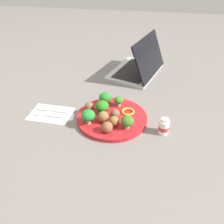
{
  "coord_description": "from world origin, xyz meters",
  "views": [
    {
      "loc": [
        -0.13,
        0.72,
        0.56
      ],
      "look_at": [
        0.0,
        0.0,
        0.04
      ],
      "focal_mm": 36.76,
      "sensor_mm": 36.0,
      "label": 1
    }
  ],
  "objects_px": {
    "laptop": "(139,67)",
    "knife": "(51,110)",
    "meatball_far_rim": "(108,127)",
    "yogurt_bottle": "(164,127)",
    "meatball_mid_right": "(114,121)",
    "plate": "(112,118)",
    "meatball_front_right": "(89,107)",
    "broccoli_floret_mid_right": "(119,100)",
    "meatball_mid_left": "(115,114)",
    "meatball_back_left": "(103,117)",
    "broccoli_floret_front_right": "(105,98)",
    "broccoli_floret_back_left": "(102,106)",
    "napkin": "(51,114)",
    "pepper_ring_mid_right": "(128,112)",
    "fork": "(47,115)",
    "broccoli_floret_front_left": "(127,121)",
    "broccoli_floret_mid_left": "(88,115)"
  },
  "relations": [
    {
      "from": "fork",
      "to": "knife",
      "type": "distance_m",
      "value": 0.04
    },
    {
      "from": "broccoli_floret_front_right",
      "to": "meatball_far_rim",
      "type": "relative_size",
      "value": 1.29
    },
    {
      "from": "plate",
      "to": "meatball_mid_left",
      "type": "relative_size",
      "value": 7.58
    },
    {
      "from": "plate",
      "to": "broccoli_floret_front_right",
      "type": "bearing_deg",
      "value": -61.46
    },
    {
      "from": "plate",
      "to": "broccoli_floret_front_left",
      "type": "relative_size",
      "value": 5.51
    },
    {
      "from": "meatball_mid_right",
      "to": "meatball_back_left",
      "type": "xyz_separation_m",
      "value": [
        0.04,
        -0.02,
        0.0
      ]
    },
    {
      "from": "yogurt_bottle",
      "to": "meatball_front_right",
      "type": "bearing_deg",
      "value": -12.37
    },
    {
      "from": "broccoli_floret_back_left",
      "to": "broccoli_floret_mid_right",
      "type": "bearing_deg",
      "value": -129.65
    },
    {
      "from": "meatball_mid_left",
      "to": "meatball_front_right",
      "type": "xyz_separation_m",
      "value": [
        0.11,
        -0.02,
        0.0
      ]
    },
    {
      "from": "plate",
      "to": "meatball_front_right",
      "type": "height_order",
      "value": "meatball_front_right"
    },
    {
      "from": "broccoli_floret_back_left",
      "to": "broccoli_floret_mid_right",
      "type": "relative_size",
      "value": 1.32
    },
    {
      "from": "meatball_back_left",
      "to": "yogurt_bottle",
      "type": "bearing_deg",
      "value": 178.04
    },
    {
      "from": "yogurt_bottle",
      "to": "meatball_back_left",
      "type": "bearing_deg",
      "value": -1.96
    },
    {
      "from": "yogurt_bottle",
      "to": "laptop",
      "type": "xyz_separation_m",
      "value": [
        0.13,
        -0.48,
        0.01
      ]
    },
    {
      "from": "laptop",
      "to": "yogurt_bottle",
      "type": "bearing_deg",
      "value": 105.43
    },
    {
      "from": "plate",
      "to": "broccoli_floret_back_left",
      "type": "distance_m",
      "value": 0.06
    },
    {
      "from": "broccoli_floret_mid_right",
      "to": "laptop",
      "type": "distance_m",
      "value": 0.36
    },
    {
      "from": "yogurt_bottle",
      "to": "knife",
      "type": "bearing_deg",
      "value": -6.71
    },
    {
      "from": "meatball_far_rim",
      "to": "meatball_mid_right",
      "type": "height_order",
      "value": "meatball_far_rim"
    },
    {
      "from": "broccoli_floret_mid_right",
      "to": "meatball_far_rim",
      "type": "xyz_separation_m",
      "value": [
        0.01,
        0.17,
        -0.01
      ]
    },
    {
      "from": "broccoli_floret_mid_left",
      "to": "meatball_mid_right",
      "type": "xyz_separation_m",
      "value": [
        -0.1,
        -0.01,
        -0.02
      ]
    },
    {
      "from": "meatball_far_rim",
      "to": "yogurt_bottle",
      "type": "bearing_deg",
      "value": -166.13
    },
    {
      "from": "broccoli_floret_back_left",
      "to": "meatball_front_right",
      "type": "height_order",
      "value": "broccoli_floret_back_left"
    },
    {
      "from": "meatball_back_left",
      "to": "pepper_ring_mid_right",
      "type": "xyz_separation_m",
      "value": [
        -0.09,
        -0.08,
        -0.02
      ]
    },
    {
      "from": "meatball_back_left",
      "to": "meatball_front_right",
      "type": "distance_m",
      "value": 0.09
    },
    {
      "from": "meatball_back_left",
      "to": "meatball_mid_right",
      "type": "bearing_deg",
      "value": 160.32
    },
    {
      "from": "laptop",
      "to": "pepper_ring_mid_right",
      "type": "bearing_deg",
      "value": 88.78
    },
    {
      "from": "broccoli_floret_mid_right",
      "to": "knife",
      "type": "xyz_separation_m",
      "value": [
        0.28,
        0.07,
        -0.03
      ]
    },
    {
      "from": "meatball_far_rim",
      "to": "meatball_front_right",
      "type": "height_order",
      "value": "same"
    },
    {
      "from": "broccoli_floret_back_left",
      "to": "knife",
      "type": "distance_m",
      "value": 0.23
    },
    {
      "from": "knife",
      "to": "laptop",
      "type": "xyz_separation_m",
      "value": [
        -0.33,
        -0.43,
        0.03
      ]
    },
    {
      "from": "meatball_front_right",
      "to": "meatball_back_left",
      "type": "bearing_deg",
      "value": 140.59
    },
    {
      "from": "broccoli_floret_mid_right",
      "to": "meatball_mid_left",
      "type": "relative_size",
      "value": 1.17
    },
    {
      "from": "broccoli_floret_mid_left",
      "to": "broccoli_floret_front_right",
      "type": "bearing_deg",
      "value": -103.87
    },
    {
      "from": "plate",
      "to": "broccoli_floret_mid_right",
      "type": "xyz_separation_m",
      "value": [
        -0.01,
        -0.08,
        0.03
      ]
    },
    {
      "from": "meatball_mid_right",
      "to": "broccoli_floret_front_left",
      "type": "bearing_deg",
      "value": 173.05
    },
    {
      "from": "meatball_back_left",
      "to": "meatball_far_rim",
      "type": "bearing_deg",
      "value": 118.02
    },
    {
      "from": "broccoli_floret_mid_right",
      "to": "broccoli_floret_front_right",
      "type": "bearing_deg",
      "value": -2.41
    },
    {
      "from": "meatball_mid_left",
      "to": "yogurt_bottle",
      "type": "xyz_separation_m",
      "value": [
        -0.19,
        0.04,
        -0.01
      ]
    },
    {
      "from": "laptop",
      "to": "knife",
      "type": "bearing_deg",
      "value": 52.3
    },
    {
      "from": "meatball_mid_right",
      "to": "broccoli_floret_mid_right",
      "type": "bearing_deg",
      "value": -88.17
    },
    {
      "from": "broccoli_floret_back_left",
      "to": "meatball_back_left",
      "type": "bearing_deg",
      "value": 107.26
    },
    {
      "from": "broccoli_floret_front_left",
      "to": "napkin",
      "type": "relative_size",
      "value": 0.3
    },
    {
      "from": "broccoli_floret_back_left",
      "to": "meatball_mid_right",
      "type": "bearing_deg",
      "value": 132.01
    },
    {
      "from": "broccoli_floret_mid_right",
      "to": "knife",
      "type": "distance_m",
      "value": 0.29
    },
    {
      "from": "broccoli_floret_front_left",
      "to": "knife",
      "type": "relative_size",
      "value": 0.35
    },
    {
      "from": "meatball_far_rim",
      "to": "broccoli_floret_mid_right",
      "type": "bearing_deg",
      "value": -93.24
    },
    {
      "from": "broccoli_floret_back_left",
      "to": "meatball_back_left",
      "type": "xyz_separation_m",
      "value": [
        -0.02,
        0.05,
        -0.01
      ]
    },
    {
      "from": "broccoli_floret_back_left",
      "to": "napkin",
      "type": "xyz_separation_m",
      "value": [
        0.21,
        0.02,
        -0.05
      ]
    },
    {
      "from": "meatball_mid_right",
      "to": "meatball_mid_left",
      "type": "distance_m",
      "value": 0.05
    }
  ]
}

